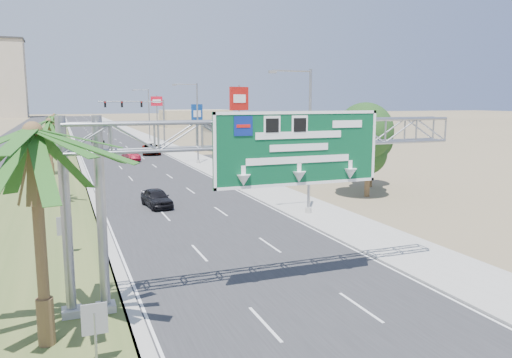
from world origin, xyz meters
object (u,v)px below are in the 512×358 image
object	(u,v)px
signal_mast	(151,120)
car_right_lane	(151,149)
sign_gantry	(259,147)
pole_sign_blue	(197,115)
car_mid_lane	(131,156)
pole_sign_red_far	(157,105)
car_far	(98,140)
palm_near	(33,133)
car_left_lane	(157,198)
pole_sign_red_near	(239,104)
store_building	(263,137)

from	to	relation	value
signal_mast	car_right_lane	world-z (taller)	signal_mast
sign_gantry	signal_mast	bearing A→B (deg)	84.26
pole_sign_blue	car_mid_lane	bearing A→B (deg)	-136.64
car_mid_lane	pole_sign_blue	bearing A→B (deg)	35.84
signal_mast	pole_sign_red_far	world-z (taller)	pole_sign_red_far
car_mid_lane	car_far	bearing A→B (deg)	86.96
signal_mast	car_far	size ratio (longest dim) A/B	2.19
signal_mast	sign_gantry	bearing A→B (deg)	-95.74
palm_near	car_left_lane	bearing A→B (deg)	70.42
pole_sign_blue	sign_gantry	bearing A→B (deg)	-102.40
sign_gantry	pole_sign_red_far	world-z (taller)	pole_sign_red_far
pole_sign_red_near	pole_sign_red_far	size ratio (longest dim) A/B	1.07
sign_gantry	store_building	bearing A→B (deg)	67.64
pole_sign_red_near	signal_mast	bearing A→B (deg)	97.05
store_building	car_left_lane	bearing A→B (deg)	-122.44
sign_gantry	pole_sign_blue	world-z (taller)	sign_gantry
palm_near	sign_gantry	bearing A→B (deg)	13.32
sign_gantry	car_right_lane	world-z (taller)	sign_gantry
pole_sign_red_near	car_left_lane	bearing A→B (deg)	-131.27
palm_near	pole_sign_red_far	xyz separation A→B (m)	(18.34, 80.67, 0.07)
sign_gantry	car_right_lane	xyz separation A→B (m)	(4.98, 55.42, -5.28)
car_left_lane	pole_sign_red_near	distance (m)	18.05
signal_mast	car_mid_lane	size ratio (longest dim) A/B	2.41
sign_gantry	car_far	world-z (taller)	sign_gantry
sign_gantry	pole_sign_blue	bearing A→B (deg)	77.60
signal_mast	pole_sign_blue	bearing A→B (deg)	-19.28
car_mid_lane	pole_sign_red_far	size ratio (longest dim) A/B	0.48
palm_near	pole_sign_red_far	size ratio (longest dim) A/B	0.94
car_right_lane	car_far	size ratio (longest dim) A/B	1.20
sign_gantry	car_left_lane	world-z (taller)	sign_gantry
sign_gantry	car_left_lane	size ratio (longest dim) A/B	4.13
signal_mast	pole_sign_red_near	size ratio (longest dim) A/B	1.08
sign_gantry	palm_near	size ratio (longest dim) A/B	2.01
palm_near	pole_sign_blue	bearing A→B (deg)	70.96
pole_sign_red_near	sign_gantry	bearing A→B (deg)	-108.09
pole_sign_red_near	car_right_lane	bearing A→B (deg)	101.77
car_right_lane	pole_sign_red_far	world-z (taller)	pole_sign_red_far
signal_mast	pole_sign_red_far	xyz separation A→B (m)	(3.96, 16.70, 2.15)
car_left_lane	sign_gantry	bearing A→B (deg)	-93.75
car_far	signal_mast	bearing A→B (deg)	-68.02
signal_mast	car_right_lane	bearing A→B (deg)	-100.76
palm_near	pole_sign_blue	distance (m)	65.15
car_left_lane	car_mid_lane	bearing A→B (deg)	79.40
signal_mast	car_left_lane	xyz separation A→B (m)	(-7.17, -43.73, -4.16)
car_left_lane	car_right_lane	bearing A→B (deg)	74.26
car_right_lane	car_mid_lane	bearing A→B (deg)	-111.00
car_mid_lane	car_right_lane	world-z (taller)	car_right_lane
car_left_lane	car_far	distance (m)	58.54
car_far	pole_sign_red_far	distance (m)	13.09
signal_mast	pole_sign_blue	xyz separation A→B (m)	(6.88, -2.40, 0.66)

